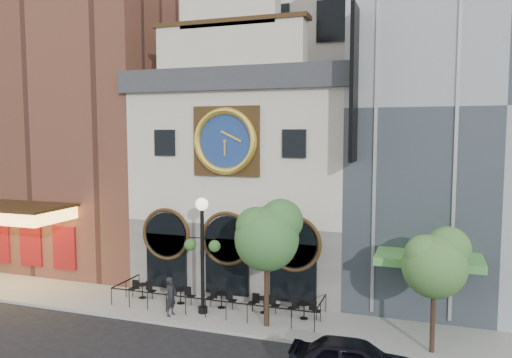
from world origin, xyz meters
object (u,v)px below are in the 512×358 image
object	(u,v)px
bistro_0	(142,289)
lamppost	(202,242)
tree_left	(268,234)
tree_right	(436,261)
bistro_4	(304,309)
pedestrian	(171,296)
bistro_2	(222,299)
bistro_3	(264,304)
bistro_1	(181,295)

from	to	relation	value
bistro_0	lamppost	world-z (taller)	lamppost
tree_left	tree_right	size ratio (longest dim) A/B	1.15
bistro_4	lamppost	bearing A→B (deg)	-170.03
bistro_0	tree_right	bearing A→B (deg)	-7.39
lamppost	pedestrian	bearing A→B (deg)	-154.99
bistro_2	tree_left	size ratio (longest dim) A/B	0.27
bistro_4	lamppost	world-z (taller)	lamppost
bistro_0	bistro_2	size ratio (longest dim) A/B	1.00
bistro_3	tree_left	xyz separation A→B (m)	(0.68, -1.49, 3.83)
tree_right	bistro_1	bearing A→B (deg)	171.75
tree_left	bistro_0	bearing A→B (deg)	168.90
bistro_2	tree_right	size ratio (longest dim) A/B	0.31
bistro_0	bistro_1	bearing A→B (deg)	-2.87
bistro_2	tree_right	world-z (taller)	tree_right
bistro_1	pedestrian	bearing A→B (deg)	-78.03
bistro_3	tree_right	xyz separation A→B (m)	(7.82, -1.92, 3.28)
bistro_0	bistro_4	bearing A→B (deg)	-0.70
tree_right	lamppost	bearing A→B (deg)	174.97
bistro_3	pedestrian	size ratio (longest dim) A/B	0.84
tree_left	lamppost	bearing A→B (deg)	171.73
bistro_3	tree_right	size ratio (longest dim) A/B	0.31
pedestrian	tree_right	distance (m)	12.30
lamppost	tree_left	bearing A→B (deg)	-14.82
tree_right	bistro_2	bearing A→B (deg)	169.37
bistro_2	tree_left	distance (m)	5.03
bistro_2	bistro_1	bearing A→B (deg)	-177.40
bistro_2	pedestrian	world-z (taller)	pedestrian
lamppost	bistro_2	bearing A→B (deg)	51.63
bistro_4	bistro_3	bearing A→B (deg)	176.61
bistro_0	bistro_1	world-z (taller)	same
lamppost	tree_right	size ratio (longest dim) A/B	1.12
bistro_3	tree_left	world-z (taller)	tree_left
bistro_2	bistro_4	distance (m)	4.30
bistro_3	lamppost	xyz separation A→B (m)	(-2.84, -0.98, 3.07)
bistro_0	lamppost	distance (m)	5.15
bistro_3	tree_left	bearing A→B (deg)	-65.62
bistro_1	pedestrian	xyz separation A→B (m)	(0.35, -1.66, 0.48)
bistro_3	tree_left	distance (m)	4.16
tree_right	bistro_4	bearing A→B (deg)	162.72
bistro_2	bistro_3	distance (m)	2.25
tree_right	bistro_0	bearing A→B (deg)	172.61
bistro_4	tree_right	size ratio (longest dim) A/B	0.31
bistro_1	tree_right	distance (m)	12.88
bistro_3	bistro_4	size ratio (longest dim) A/B	1.00
bistro_0	bistro_2	bearing A→B (deg)	-0.19
bistro_0	bistro_3	world-z (taller)	same
tree_left	bistro_2	bearing A→B (deg)	153.43
bistro_4	tree_right	world-z (taller)	tree_right
bistro_1	pedestrian	size ratio (longest dim) A/B	0.84
bistro_3	bistro_0	bearing A→B (deg)	-179.89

